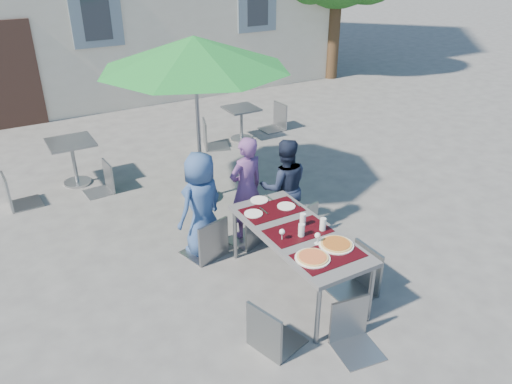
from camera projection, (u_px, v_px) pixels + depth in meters
ground at (282, 283)px, 5.91m from camera, size 90.00×90.00×0.00m
dining_table at (298, 235)px, 5.54m from camera, size 0.80×1.85×0.76m
pizza_near_left at (313, 257)px, 5.03m from camera, size 0.36×0.36×0.03m
pizza_near_right at (336, 244)px, 5.25m from camera, size 0.37×0.37×0.03m
glassware at (307, 227)px, 5.45m from camera, size 0.56×0.45×0.15m
place_settings at (267, 206)px, 6.01m from camera, size 0.69×0.52×0.01m
child_0 at (202, 204)px, 6.21m from camera, size 0.78×0.64×1.37m
child_1 at (246, 188)px, 6.56m from camera, size 0.56×0.41×1.42m
child_2 at (284, 187)px, 6.65m from camera, size 0.75×0.59×1.36m
chair_0 at (207, 215)px, 6.12m from camera, size 0.56×0.57×1.04m
chair_1 at (250, 208)px, 6.44m from camera, size 0.53×0.53×0.92m
chair_2 at (303, 201)px, 6.60m from camera, size 0.52×0.52×0.93m
chair_3 at (272, 301)px, 4.70m from camera, size 0.56×0.55×1.00m
chair_4 at (363, 245)px, 5.52m from camera, size 0.47×0.46×1.04m
chair_5 at (357, 301)px, 4.75m from camera, size 0.48×0.48×0.95m
patio_umbrella at (194, 54)px, 6.81m from camera, size 2.71×2.71×2.48m
cafe_table_0 at (73, 155)px, 8.07m from camera, size 0.70×0.70×0.75m
bg_chair_l_0 at (10, 170)px, 7.33m from camera, size 0.47×0.47×1.01m
bg_chair_r_0 at (100, 160)px, 7.80m from camera, size 0.44×0.43×0.92m
cafe_table_1 at (241, 119)px, 9.93m from camera, size 0.62×0.62×0.66m
bg_chair_l_1 at (210, 117)px, 9.44m from camera, size 0.59×0.59×1.05m
bg_chair_r_1 at (276, 101)px, 10.40m from camera, size 0.49×0.48×1.04m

